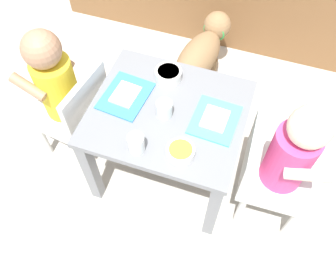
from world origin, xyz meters
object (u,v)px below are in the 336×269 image
at_px(water_cup_left, 164,110).
at_px(veggie_bowl_far, 168,74).
at_px(seated_child_left, 59,87).
at_px(cereal_bowl_right_side, 181,151).
at_px(dining_table, 168,124).
at_px(food_tray_right, 215,120).
at_px(seated_child_right, 287,156).
at_px(water_cup_right, 136,144).
at_px(food_tray_left, 126,95).
at_px(dog, 202,53).

distance_m(water_cup_left, veggie_bowl_far, 0.18).
distance_m(seated_child_left, water_cup_left, 0.44).
height_order(seated_child_left, cereal_bowl_right_side, seated_child_left).
bearing_deg(water_cup_left, cereal_bowl_right_side, -52.79).
relative_size(dining_table, food_tray_right, 2.96).
bearing_deg(seated_child_right, dining_table, 175.41).
xyz_separation_m(seated_child_left, seated_child_right, (0.88, -0.02, -0.00)).
xyz_separation_m(water_cup_right, veggie_bowl_far, (-0.00, 0.34, -0.01)).
relative_size(seated_child_right, veggie_bowl_far, 6.60).
bearing_deg(cereal_bowl_right_side, food_tray_right, 66.88).
xyz_separation_m(food_tray_left, veggie_bowl_far, (0.12, 0.14, 0.02)).
relative_size(food_tray_left, veggie_bowl_far, 2.06).
distance_m(dog, water_cup_left, 0.62).
bearing_deg(dog, cereal_bowl_right_side, -81.11).
bearing_deg(water_cup_right, water_cup_left, 76.78).
distance_m(food_tray_left, food_tray_right, 0.34).
bearing_deg(cereal_bowl_right_side, water_cup_left, 127.21).
height_order(food_tray_right, cereal_bowl_right_side, cereal_bowl_right_side).
height_order(seated_child_right, cereal_bowl_right_side, seated_child_right).
xyz_separation_m(dining_table, dog, (-0.01, 0.55, -0.14)).
height_order(dining_table, cereal_bowl_right_side, cereal_bowl_right_side).
bearing_deg(dog, water_cup_right, -92.59).
xyz_separation_m(dining_table, veggie_bowl_far, (-0.05, 0.15, 0.11)).
distance_m(water_cup_right, cereal_bowl_right_side, 0.15).
bearing_deg(dog, food_tray_left, -106.30).
relative_size(water_cup_left, veggie_bowl_far, 0.63).
height_order(dining_table, seated_child_right, seated_child_right).
distance_m(dining_table, food_tray_left, 0.19).
xyz_separation_m(seated_child_left, cereal_bowl_right_side, (0.54, -0.15, 0.04)).
relative_size(seated_child_left, water_cup_right, 9.54).
bearing_deg(cereal_bowl_right_side, seated_child_right, 19.73).
distance_m(dining_table, water_cup_right, 0.22).
relative_size(seated_child_right, food_tray_left, 3.21).
relative_size(dog, cereal_bowl_right_side, 5.13).
bearing_deg(water_cup_right, dog, 87.41).
distance_m(food_tray_right, cereal_bowl_right_side, 0.19).
xyz_separation_m(seated_child_left, veggie_bowl_far, (0.39, 0.16, 0.04)).
distance_m(seated_child_right, veggie_bowl_far, 0.53).
relative_size(dining_table, food_tray_left, 2.68).
xyz_separation_m(food_tray_right, veggie_bowl_far, (-0.22, 0.14, 0.02)).
height_order(seated_child_right, dog, seated_child_right).
bearing_deg(cereal_bowl_right_side, veggie_bowl_far, 115.58).
distance_m(seated_child_right, water_cup_left, 0.45).
bearing_deg(dining_table, seated_child_right, -4.59).
bearing_deg(seated_child_left, food_tray_right, 2.28).
bearing_deg(veggie_bowl_far, water_cup_right, -89.46).
bearing_deg(dog, veggie_bowl_far, -95.21).
xyz_separation_m(seated_child_right, food_tray_right, (-0.27, 0.05, 0.03)).
height_order(seated_child_left, water_cup_left, seated_child_left).
bearing_deg(water_cup_right, food_tray_right, 42.56).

